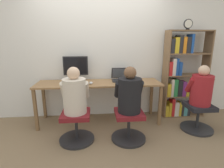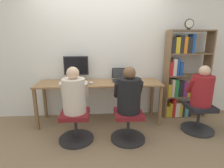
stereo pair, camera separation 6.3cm
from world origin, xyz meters
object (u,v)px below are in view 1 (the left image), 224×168
at_px(office_chair_left, 76,126).
at_px(person_at_laptop, 130,93).
at_px(person_near_shelf, 201,88).
at_px(bookshelf, 180,78).
at_px(laptop, 121,78).
at_px(office_chair_right, 129,125).
at_px(person_at_monitor, 75,94).
at_px(desktop_monitor, 76,68).
at_px(keyboard, 75,83).
at_px(desk_clock, 188,24).
at_px(office_chair_side, 198,117).

height_order(office_chair_left, person_at_laptop, person_at_laptop).
bearing_deg(person_near_shelf, person_at_laptop, -171.37).
bearing_deg(bookshelf, office_chair_left, -159.19).
height_order(laptop, office_chair_right, laptop).
distance_m(person_at_monitor, bookshelf, 2.12).
relative_size(desktop_monitor, bookshelf, 0.27).
height_order(office_chair_right, person_near_shelf, person_near_shelf).
bearing_deg(keyboard, person_near_shelf, -10.35).
relative_size(desktop_monitor, person_near_shelf, 0.69).
xyz_separation_m(bookshelf, desk_clock, (0.02, -0.06, 1.01)).
bearing_deg(person_at_monitor, person_near_shelf, 4.19).
distance_m(desktop_monitor, person_near_shelf, 2.24).
height_order(keyboard, person_at_laptop, person_at_laptop).
relative_size(keyboard, person_near_shelf, 0.65).
bearing_deg(person_near_shelf, office_chair_left, -175.66).
xyz_separation_m(desktop_monitor, person_near_shelf, (2.13, -0.65, -0.27)).
bearing_deg(keyboard, desktop_monitor, 91.26).
xyz_separation_m(laptop, person_at_laptop, (0.01, -0.79, -0.06)).
height_order(office_chair_right, person_at_laptop, person_at_laptop).
xyz_separation_m(desktop_monitor, office_chair_left, (0.06, -0.81, -0.79)).
bearing_deg(bookshelf, desk_clock, -71.14).
bearing_deg(person_at_laptop, person_at_monitor, 177.29).
relative_size(person_at_monitor, desk_clock, 3.73).
height_order(laptop, bookshelf, bookshelf).
distance_m(desktop_monitor, office_chair_left, 1.13).
height_order(desktop_monitor, office_chair_left, desktop_monitor).
xyz_separation_m(person_at_monitor, person_near_shelf, (2.07, 0.15, -0.01)).
relative_size(desk_clock, office_chair_side, 0.34).
xyz_separation_m(desk_clock, office_chair_side, (0.06, -0.54, -1.57)).
bearing_deg(person_at_monitor, desktop_monitor, 94.07).
distance_m(office_chair_right, person_near_shelf, 1.37).
bearing_deg(office_chair_right, desktop_monitor, 135.91).
xyz_separation_m(desktop_monitor, office_chair_right, (0.87, -0.85, -0.79)).
bearing_deg(keyboard, office_chair_side, -10.49).
relative_size(keyboard, person_at_laptop, 0.63).
distance_m(laptop, office_chair_left, 1.25).
bearing_deg(person_at_monitor, office_chair_left, -90.00).
bearing_deg(office_chair_side, office_chair_left, -175.80).
bearing_deg(person_at_monitor, desk_clock, 18.94).
height_order(desktop_monitor, person_at_laptop, desktop_monitor).
height_order(laptop, person_near_shelf, person_near_shelf).
height_order(bookshelf, office_chair_side, bookshelf).
xyz_separation_m(office_chair_side, person_near_shelf, (0.00, 0.01, 0.51)).
distance_m(desktop_monitor, laptop, 0.89).
relative_size(office_chair_right, person_at_monitor, 0.78).
bearing_deg(person_near_shelf, laptop, 154.74).
distance_m(office_chair_left, person_at_monitor, 0.53).
height_order(person_at_laptop, desk_clock, desk_clock).
distance_m(keyboard, person_at_monitor, 0.54).
bearing_deg(bookshelf, person_at_monitor, -159.32).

